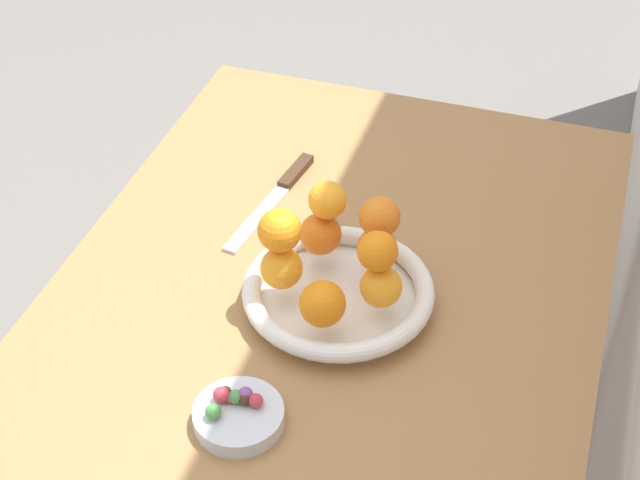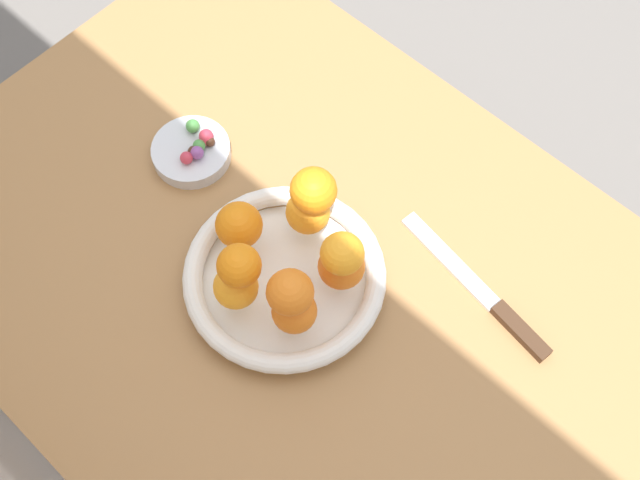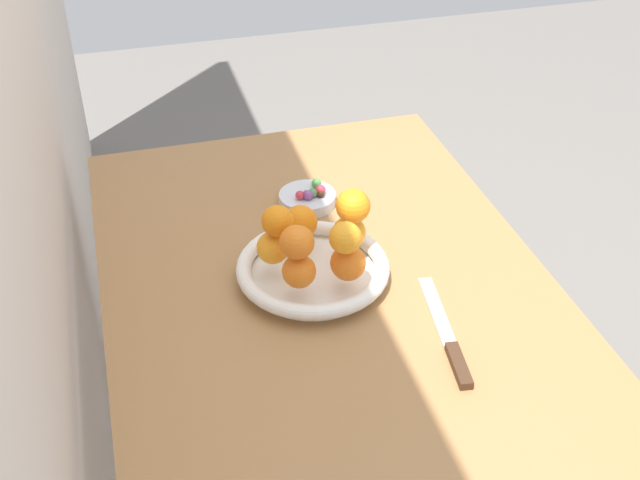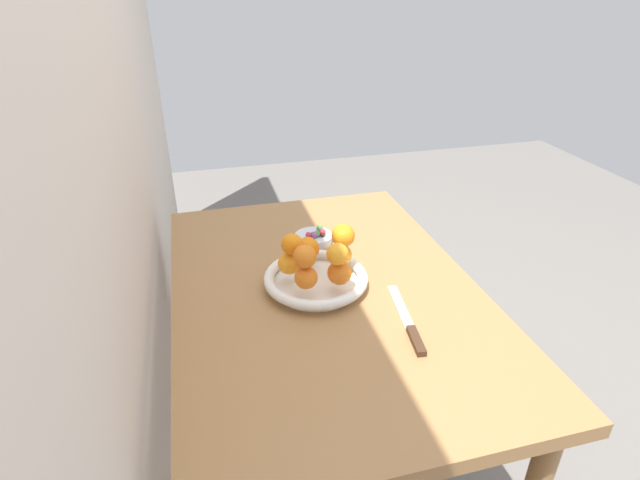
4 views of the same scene
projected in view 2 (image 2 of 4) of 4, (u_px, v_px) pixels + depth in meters
name	position (u px, v px, depth m)	size (l,w,h in m)	color
ground_plane	(309.00, 418.00, 1.72)	(6.00, 6.00, 0.00)	slate
dining_table	(303.00, 302.00, 1.14)	(1.10, 0.76, 0.74)	#9E7042
fruit_bowl	(285.00, 277.00, 1.03)	(0.26, 0.26, 0.04)	white
candy_dish	(191.00, 152.00, 1.13)	(0.11, 0.11, 0.02)	silver
orange_0	(294.00, 311.00, 0.96)	(0.06, 0.06, 0.06)	orange
orange_1	(341.00, 266.00, 0.99)	(0.06, 0.06, 0.06)	orange
orange_2	(308.00, 212.00, 1.02)	(0.06, 0.06, 0.06)	orange
orange_3	(239.00, 225.00, 1.01)	(0.06, 0.06, 0.06)	orange
orange_4	(236.00, 287.00, 0.98)	(0.06, 0.06, 0.06)	orange
orange_5	(290.00, 292.00, 0.91)	(0.06, 0.06, 0.06)	orange
orange_6	(239.00, 266.00, 0.93)	(0.05, 0.05, 0.05)	orange
orange_7	(313.00, 190.00, 0.97)	(0.06, 0.06, 0.06)	orange
orange_8	(342.00, 254.00, 0.93)	(0.05, 0.05, 0.05)	orange
candy_ball_0	(199.00, 146.00, 1.12)	(0.02, 0.02, 0.02)	#4C9947
candy_ball_1	(193.00, 152.00, 1.11)	(0.02, 0.02, 0.02)	#472819
candy_ball_2	(193.00, 126.00, 1.13)	(0.02, 0.02, 0.02)	#4C9947
candy_ball_3	(197.00, 153.00, 1.11)	(0.02, 0.02, 0.02)	#8C4C99
candy_ball_4	(210.00, 142.00, 1.12)	(0.01, 0.01, 0.01)	#472819
candy_ball_5	(202.00, 143.00, 1.12)	(0.01, 0.01, 0.01)	#C6384C
candy_ball_6	(206.00, 136.00, 1.12)	(0.02, 0.02, 0.02)	#C6384C
candy_ball_7	(186.00, 158.00, 1.11)	(0.02, 0.02, 0.02)	#C6384C
knife	(487.00, 297.00, 1.04)	(0.26, 0.06, 0.01)	#3F2819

